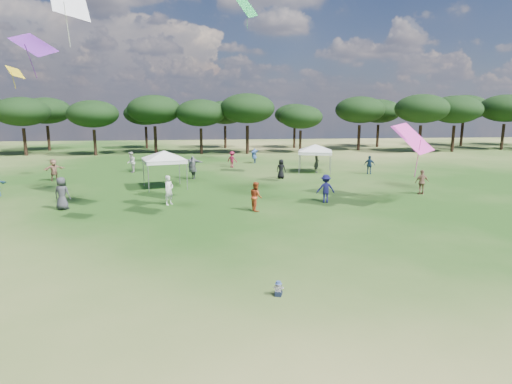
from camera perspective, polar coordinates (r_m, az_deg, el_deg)
ground at (r=11.78m, az=4.19°, el=-17.59°), size 140.00×140.00×0.00m
tree_line at (r=57.72m, az=-2.36°, el=10.81°), size 108.78×17.63×7.77m
tent_left at (r=31.31m, az=-12.19°, el=5.19°), size 5.56×5.56×3.01m
tent_right at (r=38.71m, az=7.91°, el=6.15°), size 5.68×5.68×2.83m
toddler at (r=13.43m, az=3.01°, el=-12.81°), size 0.35×0.38×0.47m
festival_crowd at (r=33.98m, az=-7.01°, el=2.88°), size 29.07×22.79×1.89m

